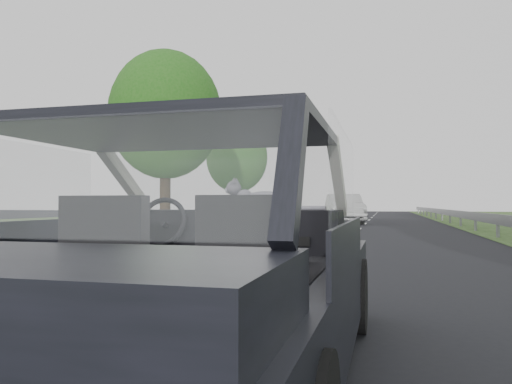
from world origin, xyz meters
The scene contains 10 objects.
ground centered at (0.00, 0.00, 0.00)m, with size 140.00×140.00×0.00m, color black.
subject_car centered at (0.00, 0.00, 0.72)m, with size 1.80×4.00×1.45m, color black.
dashboard centered at (0.00, 0.62, 0.85)m, with size 1.58×0.45×0.30m, color black.
driver_seat centered at (-0.40, -0.29, 0.88)m, with size 0.50×0.72×0.42m, color #252529.
passenger_seat centered at (0.40, -0.29, 0.88)m, with size 0.50×0.72×0.42m, color #252529.
steering_wheel centered at (-0.40, 0.33, 0.92)m, with size 0.36×0.36×0.04m, color black.
cat centered at (0.26, 0.63, 1.08)m, with size 0.52×0.16×0.23m, color gray.
other_car centered at (-1.11, 24.26, 0.79)m, with size 1.90×4.81×1.58m, color #B8B8B8.
tree_5 centered at (-9.51, 19.86, 4.22)m, with size 5.57×5.57×8.44m, color #1D5714, non-canonical shape.
tree_6 centered at (-9.88, 33.27, 3.53)m, with size 4.66×4.66×7.06m, color #1D5714, non-canonical shape.
Camera 1 is at (1.09, -2.82, 1.04)m, focal length 35.00 mm.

